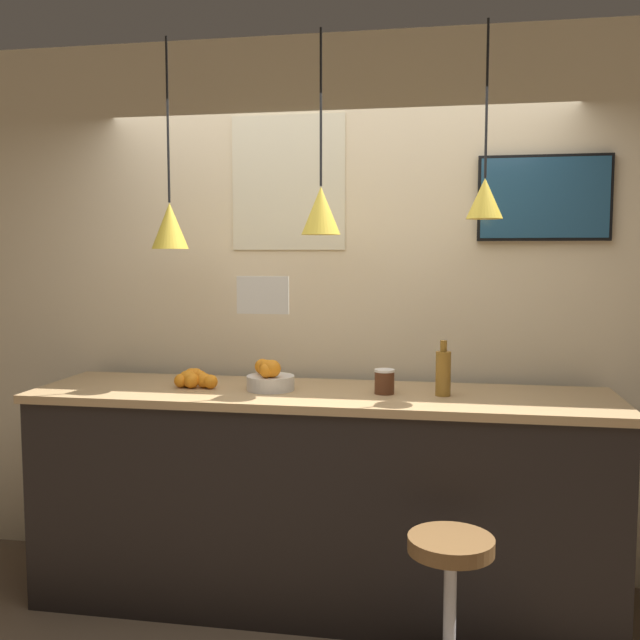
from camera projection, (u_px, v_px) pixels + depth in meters
name	position (u px, v px, depth m)	size (l,w,h in m)	color
back_wall	(335.00, 307.00, 3.89)	(8.00, 0.06, 2.90)	beige
service_counter	(320.00, 498.00, 3.53)	(2.83, 0.71, 1.07)	black
bar_stool	(450.00, 600.00, 2.77)	(0.44, 0.44, 0.65)	#B7B7BC
fruit_bowl	(269.00, 377.00, 3.50)	(0.24, 0.24, 0.16)	beige
orange_pile	(193.00, 379.00, 3.61)	(0.23, 0.22, 0.08)	orange
juice_bottle	(443.00, 372.00, 3.36)	(0.07, 0.07, 0.26)	olive
spread_jar	(384.00, 381.00, 3.41)	(0.10, 0.10, 0.12)	#562D19
pendant_lamp_left	(170.00, 224.00, 3.56)	(0.18, 0.18, 1.04)	black
pendant_lamp_middle	(321.00, 209.00, 3.42)	(0.19, 0.19, 0.97)	black
pendant_lamp_right	(485.00, 197.00, 3.28)	(0.17, 0.17, 0.90)	black
mounted_tv	(544.00, 198.00, 3.60)	(0.66, 0.04, 0.43)	black
hanging_menu_board	(263.00, 295.00, 3.20)	(0.24, 0.01, 0.17)	silver
wall_poster	(288.00, 183.00, 3.84)	(0.62, 0.01, 0.72)	beige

